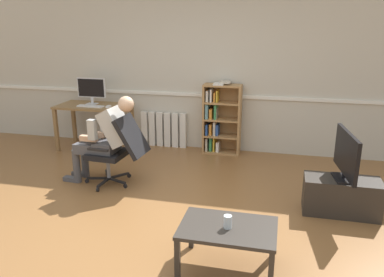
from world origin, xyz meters
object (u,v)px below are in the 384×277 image
(computer_desk, at_px, (94,112))
(person_seated, at_px, (105,137))
(office_chair, at_px, (118,147))
(computer_mouse, at_px, (108,107))
(drinking_glass, at_px, (228,222))
(tv_stand, at_px, (341,196))
(tv_screen, at_px, (346,155))
(imac_monitor, at_px, (91,89))
(radiator, at_px, (164,129))
(keyboard, at_px, (91,106))
(coffee_table, at_px, (228,232))
(bookshelf, at_px, (220,119))

(computer_desk, relative_size, person_seated, 1.00)
(office_chair, bearing_deg, computer_mouse, -146.83)
(computer_desk, bearing_deg, drinking_glass, -46.72)
(tv_stand, height_order, tv_screen, tv_screen)
(imac_monitor, distance_m, person_seated, 1.70)
(imac_monitor, bearing_deg, computer_mouse, -27.08)
(computer_mouse, bearing_deg, drinking_glass, -49.21)
(radiator, bearing_deg, tv_stand, -35.19)
(tv_stand, bearing_deg, person_seated, 176.48)
(keyboard, height_order, radiator, keyboard)
(drinking_glass, bearing_deg, radiator, 116.11)
(computer_mouse, relative_size, person_seated, 0.08)
(computer_mouse, xyz_separation_m, office_chair, (0.69, -1.21, -0.25))
(tv_stand, relative_size, tv_screen, 1.04)
(computer_mouse, height_order, coffee_table, computer_mouse)
(tv_stand, bearing_deg, office_chair, 176.48)
(keyboard, xyz_separation_m, radiator, (1.07, 0.53, -0.47))
(tv_stand, bearing_deg, tv_screen, 7.49)
(coffee_table, bearing_deg, person_seated, 140.88)
(computer_desk, bearing_deg, bookshelf, 7.91)
(office_chair, distance_m, tv_stand, 2.78)
(computer_mouse, bearing_deg, coffee_table, -48.96)
(person_seated, distance_m, coffee_table, 2.39)
(imac_monitor, xyz_separation_m, radiator, (1.15, 0.31, -0.71))
(bookshelf, bearing_deg, coffee_table, -79.09)
(office_chair, bearing_deg, radiator, -178.99)
(keyboard, distance_m, radiator, 1.28)
(person_seated, height_order, tv_stand, person_seated)
(bookshelf, bearing_deg, tv_stand, -46.56)
(tv_stand, bearing_deg, bookshelf, 133.44)
(office_chair, height_order, person_seated, person_seated)
(drinking_glass, bearing_deg, bookshelf, 100.81)
(office_chair, relative_size, drinking_glass, 8.34)
(tv_screen, height_order, coffee_table, tv_screen)
(tv_stand, bearing_deg, keyboard, 160.07)
(bookshelf, height_order, office_chair, bookshelf)
(radiator, relative_size, tv_stand, 0.96)
(computer_desk, height_order, imac_monitor, imac_monitor)
(computer_desk, xyz_separation_m, imac_monitor, (-0.06, 0.08, 0.36))
(office_chair, relative_size, tv_screen, 1.19)
(coffee_table, bearing_deg, computer_mouse, 131.04)
(computer_desk, bearing_deg, computer_mouse, -20.11)
(computer_mouse, xyz_separation_m, bookshelf, (1.75, 0.41, -0.21))
(computer_desk, relative_size, coffee_table, 1.45)
(imac_monitor, relative_size, tv_stand, 0.61)
(bookshelf, relative_size, coffee_table, 1.43)
(bookshelf, height_order, coffee_table, bookshelf)
(imac_monitor, relative_size, person_seated, 0.42)
(drinking_glass, bearing_deg, computer_desk, 133.28)
(office_chair, distance_m, person_seated, 0.23)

